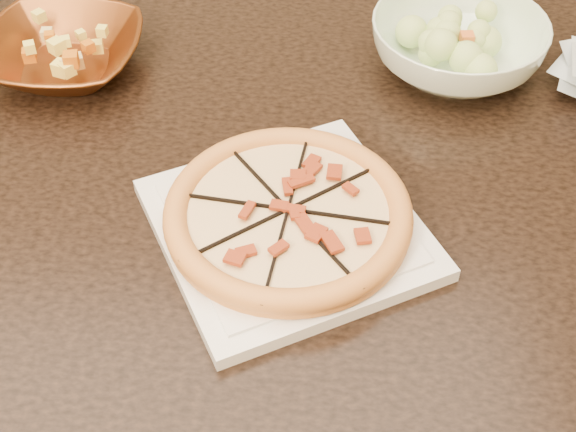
{
  "coord_description": "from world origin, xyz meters",
  "views": [
    {
      "loc": [
        0.24,
        -0.83,
        1.43
      ],
      "look_at": [
        0.26,
        -0.2,
        0.78
      ],
      "focal_mm": 50.0,
      "sensor_mm": 36.0,
      "label": 1
    }
  ],
  "objects_px": {
    "dining_table": "(212,206)",
    "salad_bowl": "(458,45)",
    "bronze_bowl": "(63,54)",
    "pizza": "(288,214)",
    "plate": "(288,228)"
  },
  "relations": [
    {
      "from": "dining_table",
      "to": "salad_bowl",
      "type": "relative_size",
      "value": 6.25
    },
    {
      "from": "bronze_bowl",
      "to": "dining_table",
      "type": "bearing_deg",
      "value": -41.46
    },
    {
      "from": "pizza",
      "to": "salad_bowl",
      "type": "xyz_separation_m",
      "value": [
        0.25,
        0.32,
        0.0
      ]
    },
    {
      "from": "salad_bowl",
      "to": "pizza",
      "type": "bearing_deg",
      "value": -127.97
    },
    {
      "from": "dining_table",
      "to": "pizza",
      "type": "xyz_separation_m",
      "value": [
        0.1,
        -0.14,
        0.13
      ]
    },
    {
      "from": "pizza",
      "to": "bronze_bowl",
      "type": "xyz_separation_m",
      "value": [
        -0.31,
        0.33,
        -0.01
      ]
    },
    {
      "from": "bronze_bowl",
      "to": "salad_bowl",
      "type": "bearing_deg",
      "value": -1.26
    },
    {
      "from": "salad_bowl",
      "to": "bronze_bowl",
      "type": "bearing_deg",
      "value": 178.74
    },
    {
      "from": "pizza",
      "to": "salad_bowl",
      "type": "relative_size",
      "value": 1.15
    },
    {
      "from": "dining_table",
      "to": "bronze_bowl",
      "type": "height_order",
      "value": "bronze_bowl"
    },
    {
      "from": "dining_table",
      "to": "salad_bowl",
      "type": "height_order",
      "value": "salad_bowl"
    },
    {
      "from": "salad_bowl",
      "to": "plate",
      "type": "bearing_deg",
      "value": -127.97
    },
    {
      "from": "dining_table",
      "to": "bronze_bowl",
      "type": "xyz_separation_m",
      "value": [
        -0.21,
        0.19,
        0.12
      ]
    },
    {
      "from": "plate",
      "to": "dining_table",
      "type": "bearing_deg",
      "value": 124.44
    },
    {
      "from": "pizza",
      "to": "bronze_bowl",
      "type": "bearing_deg",
      "value": 133.11
    }
  ]
}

